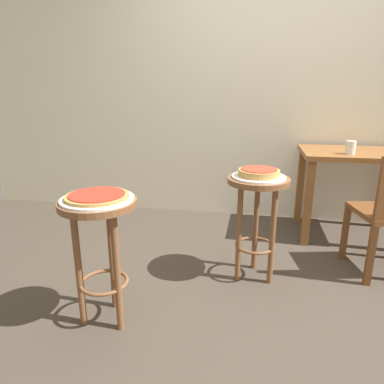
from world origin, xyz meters
TOP-DOWN VIEW (x-y plane):
  - ground_plane at (0.00, 0.00)m, footprint 6.00×6.00m
  - back_wall at (0.00, 1.65)m, footprint 6.00×0.10m
  - stool_foreground at (-0.89, -0.24)m, footprint 0.39×0.39m
  - serving_plate_foreground at (-0.89, -0.24)m, footprint 0.36×0.36m
  - pizza_foreground at (-0.89, -0.24)m, footprint 0.32×0.32m
  - stool_middle at (-0.10, 0.37)m, footprint 0.39×0.39m
  - serving_plate_middle at (-0.10, 0.37)m, footprint 0.34×0.34m
  - pizza_middle at (-0.10, 0.37)m, footprint 0.26×0.26m
  - dining_table at (0.67, 1.23)m, footprint 0.83×0.64m
  - cup_near_edge at (0.60, 1.07)m, footprint 0.08×0.08m

SIDE VIEW (x-z plane):
  - ground_plane at x=0.00m, z-range 0.00..0.00m
  - stool_foreground at x=-0.89m, z-range 0.17..0.86m
  - stool_middle at x=-0.10m, z-range 0.17..0.86m
  - dining_table at x=0.67m, z-range 0.23..0.97m
  - serving_plate_foreground at x=-0.89m, z-range 0.70..0.71m
  - serving_plate_middle at x=-0.10m, z-range 0.70..0.71m
  - pizza_foreground at x=-0.89m, z-range 0.71..0.73m
  - pizza_middle at x=-0.10m, z-range 0.71..0.75m
  - cup_near_edge at x=0.60m, z-range 0.74..0.85m
  - back_wall at x=0.00m, z-range 0.00..3.00m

